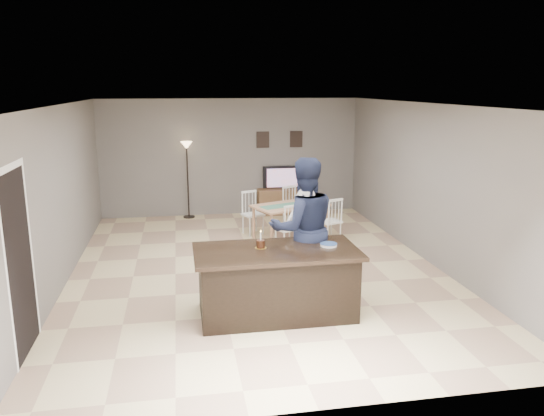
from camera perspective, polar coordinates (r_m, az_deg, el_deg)
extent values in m
plane|color=beige|center=(8.90, -1.67, -6.59)|extent=(8.00, 8.00, 0.00)
plane|color=slate|center=(12.46, -4.43, 5.46)|extent=(6.00, 0.00, 6.00)
plane|color=slate|center=(4.75, 5.39, -7.21)|extent=(6.00, 0.00, 6.00)
plane|color=slate|center=(8.64, -21.83, 1.17)|extent=(0.00, 8.00, 8.00)
plane|color=slate|center=(9.44, 16.61, 2.51)|extent=(0.00, 8.00, 8.00)
plane|color=white|center=(8.38, -1.79, 11.07)|extent=(8.00, 8.00, 0.00)
cube|color=black|center=(7.08, 0.47, -8.17)|extent=(2.00, 1.00, 0.85)
cube|color=black|center=(6.93, 0.48, -4.71)|extent=(2.15, 1.10, 0.05)
cube|color=brown|center=(12.59, 1.20, 0.72)|extent=(1.20, 0.40, 0.60)
imported|color=black|center=(12.55, 1.15, 3.30)|extent=(0.91, 0.12, 0.53)
plane|color=orange|center=(12.47, 1.22, 3.27)|extent=(0.78, 0.00, 0.78)
cube|color=black|center=(12.48, -1.00, 7.36)|extent=(0.30, 0.02, 0.38)
cube|color=black|center=(12.63, 2.62, 7.42)|extent=(0.30, 0.02, 0.38)
plane|color=black|center=(6.54, -25.45, -5.51)|extent=(0.00, 2.10, 2.10)
plane|color=white|center=(6.30, -26.38, 3.95)|extent=(0.00, 1.02, 1.02)
imported|color=silver|center=(7.57, 3.58, -3.73)|extent=(0.69, 0.57, 1.61)
imported|color=#191F37|center=(7.51, 3.40, -2.22)|extent=(1.02, 0.81, 2.03)
cylinder|color=gold|center=(7.00, -1.22, -4.29)|extent=(0.15, 0.15, 0.00)
cylinder|color=#361E0E|center=(6.99, -1.22, -3.88)|extent=(0.11, 0.11, 0.10)
cylinder|color=white|center=(6.96, -1.23, -3.03)|extent=(0.02, 0.02, 0.11)
sphere|color=#FFBF4C|center=(6.94, -1.23, -2.51)|extent=(0.02, 0.02, 0.02)
cylinder|color=white|center=(7.12, 6.10, -4.05)|extent=(0.22, 0.22, 0.01)
cylinder|color=white|center=(7.11, 6.11, -3.97)|extent=(0.22, 0.22, 0.01)
cylinder|color=white|center=(7.11, 6.11, -3.89)|extent=(0.22, 0.22, 0.01)
cylinder|color=#305393|center=(7.11, 6.11, -3.83)|extent=(0.23, 0.23, 0.00)
cube|color=#A37958|center=(10.52, 2.00, 0.27)|extent=(1.65, 1.29, 0.04)
cylinder|color=#A37958|center=(9.99, -0.06, -2.43)|extent=(0.05, 0.05, 0.64)
cylinder|color=#A37958|center=(11.23, 3.81, -0.71)|extent=(0.05, 0.05, 0.64)
cube|color=#447B65|center=(10.52, 2.00, 0.39)|extent=(1.30, 0.76, 0.01)
cube|color=silver|center=(9.80, 1.62, -2.22)|extent=(0.49, 0.48, 0.04)
cylinder|color=silver|center=(9.66, 1.32, -3.76)|extent=(0.03, 0.03, 0.39)
cylinder|color=silver|center=(10.06, 1.89, -3.08)|extent=(0.03, 0.03, 0.39)
cube|color=silver|center=(9.56, 2.18, 0.18)|extent=(0.33, 0.15, 0.05)
cube|color=silver|center=(10.37, 6.23, -1.44)|extent=(0.49, 0.48, 0.04)
cylinder|color=silver|center=(10.22, 6.02, -2.89)|extent=(0.03, 0.03, 0.39)
cylinder|color=silver|center=(10.62, 6.38, -2.28)|extent=(0.03, 0.03, 0.39)
cube|color=silver|center=(10.14, 6.86, 0.84)|extent=(0.33, 0.15, 0.05)
cube|color=silver|center=(10.85, -2.06, -0.72)|extent=(0.49, 0.48, 0.04)
cylinder|color=silver|center=(11.10, -1.73, -1.53)|extent=(0.03, 0.03, 0.39)
cylinder|color=silver|center=(10.71, -2.38, -2.08)|extent=(0.03, 0.03, 0.39)
cube|color=silver|center=(10.89, -2.51, 1.77)|extent=(0.33, 0.15, 0.05)
cube|color=silver|center=(11.36, 2.30, -0.09)|extent=(0.49, 0.48, 0.04)
cylinder|color=silver|center=(11.61, 2.53, -0.88)|extent=(0.03, 0.03, 0.39)
cylinder|color=silver|center=(11.21, 2.06, -1.38)|extent=(0.03, 0.03, 0.39)
cube|color=silver|center=(11.40, 1.87, 2.29)|extent=(0.33, 0.15, 0.05)
cylinder|color=black|center=(12.44, -8.91, -0.94)|extent=(0.26, 0.26, 0.03)
cylinder|color=black|center=(12.27, -9.04, 2.75)|extent=(0.03, 0.03, 1.62)
cone|color=#FFD28C|center=(12.15, -9.19, 6.68)|extent=(0.26, 0.26, 0.17)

